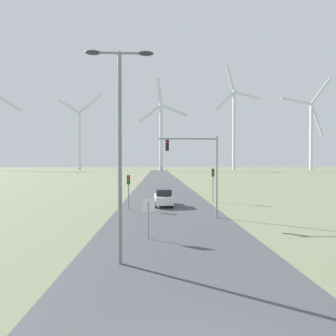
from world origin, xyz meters
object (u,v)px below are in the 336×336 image
(traffic_light_post_near_right, at_px, (213,178))
(traffic_light_mast_overhead, at_px, (198,160))
(traffic_light_post_near_left, at_px, (128,184))
(wind_turbine_center, at_px, (161,130))
(streetlamp, at_px, (120,131))
(wind_turbine_right, at_px, (234,123))
(stop_sign_near, at_px, (148,211))
(wind_turbine_left, at_px, (79,134))
(car_approaching, at_px, (163,197))
(wind_turbine_far_right, at_px, (311,128))

(traffic_light_post_near_right, height_order, traffic_light_mast_overhead, traffic_light_mast_overhead)
(traffic_light_post_near_left, xyz_separation_m, wind_turbine_center, (5.25, 134.14, 22.35))
(streetlamp, xyz_separation_m, wind_turbine_right, (54.19, 165.48, 25.95))
(stop_sign_near, height_order, wind_turbine_left, wind_turbine_left)
(stop_sign_near, height_order, car_approaching, stop_sign_near)
(traffic_light_mast_overhead, height_order, wind_turbine_left, wind_turbine_left)
(traffic_light_post_near_right, bearing_deg, traffic_light_mast_overhead, -109.75)
(stop_sign_near, relative_size, car_approaching, 0.59)
(wind_turbine_left, bearing_deg, wind_turbine_far_right, -3.45)
(streetlamp, height_order, wind_turbine_left, wind_turbine_left)
(stop_sign_near, height_order, traffic_light_post_near_left, traffic_light_post_near_left)
(streetlamp, distance_m, traffic_light_post_near_left, 14.58)
(wind_turbine_left, bearing_deg, traffic_light_mast_overhead, -70.65)
(traffic_light_post_near_left, relative_size, traffic_light_mast_overhead, 0.50)
(traffic_light_mast_overhead, height_order, wind_turbine_right, wind_turbine_right)
(traffic_light_mast_overhead, height_order, wind_turbine_far_right, wind_turbine_far_right)
(traffic_light_mast_overhead, height_order, wind_turbine_center, wind_turbine_center)
(wind_turbine_right, height_order, wind_turbine_far_right, wind_turbine_right)
(traffic_light_post_near_left, bearing_deg, car_approaching, 29.86)
(traffic_light_post_near_right, relative_size, wind_turbine_right, 0.06)
(traffic_light_post_near_right, distance_m, wind_turbine_left, 172.46)
(car_approaching, distance_m, wind_turbine_far_right, 188.17)
(stop_sign_near, distance_m, wind_turbine_far_right, 198.74)
(traffic_light_post_near_left, bearing_deg, wind_turbine_right, 69.92)
(traffic_light_mast_overhead, distance_m, car_approaching, 8.00)
(traffic_light_post_near_right, xyz_separation_m, wind_turbine_left, (-62.24, 159.19, 22.95))
(streetlamp, relative_size, traffic_light_mast_overhead, 1.40)
(traffic_light_post_near_left, bearing_deg, wind_turbine_left, 107.88)
(car_approaching, distance_m, wind_turbine_right, 161.15)
(stop_sign_near, bearing_deg, car_approaching, 84.43)
(traffic_light_post_near_left, relative_size, wind_turbine_left, 0.07)
(stop_sign_near, distance_m, car_approaching, 12.34)
(wind_turbine_right, bearing_deg, traffic_light_post_near_right, -107.37)
(wind_turbine_left, bearing_deg, streetlamp, -73.11)
(streetlamp, xyz_separation_m, traffic_light_post_near_right, (8.24, 18.62, -3.17))
(wind_turbine_right, xyz_separation_m, wind_turbine_far_right, (55.66, 2.47, -2.89))
(streetlamp, xyz_separation_m, car_approaching, (2.34, 16.10, -5.13))
(wind_turbine_left, distance_m, wind_turbine_center, 65.19)
(streetlamp, relative_size, car_approaching, 2.29)
(wind_turbine_far_right, bearing_deg, wind_turbine_left, 176.55)
(traffic_light_post_near_left, height_order, wind_turbine_far_right, wind_turbine_far_right)
(streetlamp, relative_size, stop_sign_near, 3.91)
(traffic_light_post_near_left, xyz_separation_m, wind_turbine_left, (-52.83, 163.73, 23.34))
(traffic_light_post_near_right, relative_size, traffic_light_mast_overhead, 0.57)
(car_approaching, relative_size, wind_turbine_left, 0.08)
(stop_sign_near, height_order, wind_turbine_right, wind_turbine_right)
(traffic_light_post_near_right, distance_m, car_approaching, 6.71)
(stop_sign_near, xyz_separation_m, wind_turbine_far_right, (108.70, 164.11, 27.39))
(car_approaching, xyz_separation_m, wind_turbine_left, (-56.34, 161.72, 24.92))
(stop_sign_near, xyz_separation_m, car_approaching, (1.19, 12.26, -0.80))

